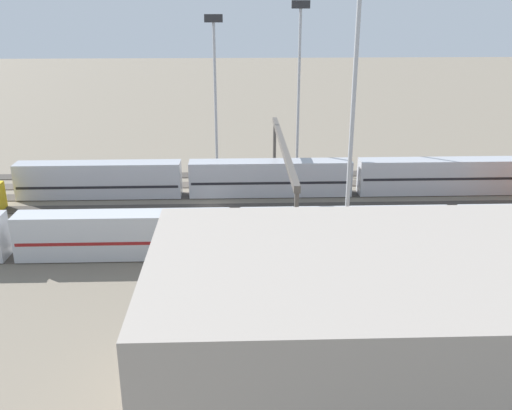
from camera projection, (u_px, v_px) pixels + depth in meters
name	position (u px, v px, depth m)	size (l,w,h in m)	color
ground_plane	(209.00, 208.00, 76.69)	(400.00, 400.00, 0.00)	#756B5B
track_bed_0	(213.00, 175.00, 90.74)	(140.00, 2.80, 0.12)	#3D3833
track_bed_1	(212.00, 185.00, 86.05)	(140.00, 2.80, 0.12)	#4C443D
track_bed_2	(211.00, 196.00, 81.36)	(140.00, 2.80, 0.12)	#3D3833
track_bed_3	(209.00, 208.00, 76.67)	(140.00, 2.80, 0.12)	#3D3833
track_bed_4	(208.00, 221.00, 71.98)	(140.00, 2.80, 0.12)	#4C443D
track_bed_5	(206.00, 237.00, 67.29)	(140.00, 2.80, 0.12)	#3D3833
track_bed_6	(204.00, 255.00, 62.60)	(140.00, 2.80, 0.12)	#4C443D
train_on_track_2	(270.00, 178.00, 80.77)	(71.40, 3.06, 5.00)	#A8AAB2
train_on_track_6	(235.00, 234.00, 61.84)	(95.60, 3.06, 5.00)	#B7BABF
light_mast_0	(299.00, 64.00, 89.00)	(2.80, 0.70, 26.38)	#9EA0A5
light_mast_1	(355.00, 83.00, 54.44)	(2.80, 0.70, 30.47)	#9EA0A5
light_mast_2	(215.00, 72.00, 88.85)	(2.80, 0.70, 24.39)	#9EA0A5
signal_gantry	(283.00, 153.00, 74.37)	(0.70, 35.00, 8.80)	#4C4742
maintenance_shed	(442.00, 333.00, 37.90)	(38.74, 18.15, 11.49)	#9E9389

